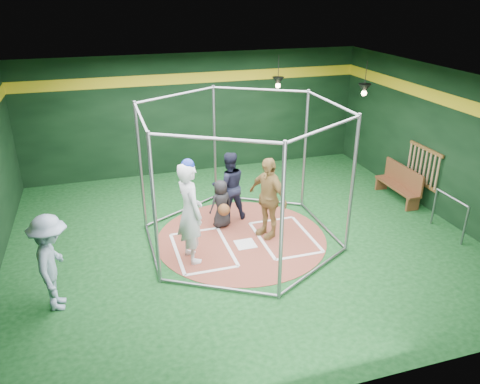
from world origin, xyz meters
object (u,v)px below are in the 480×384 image
object	(u,v)px
visitor_leopard	(268,198)
umpire	(229,186)
batter_figure	(190,211)
dugout_bench	(400,183)

from	to	relation	value
visitor_leopard	umpire	bearing A→B (deg)	-176.73
batter_figure	visitor_leopard	size ratio (longest dim) A/B	1.18
visitor_leopard	umpire	size ratio (longest dim) A/B	1.10
visitor_leopard	dugout_bench	size ratio (longest dim) A/B	1.18
visitor_leopard	umpire	xyz separation A→B (m)	(-0.58, 1.07, -0.09)
batter_figure	umpire	size ratio (longest dim) A/B	1.31
batter_figure	visitor_leopard	xyz separation A→B (m)	(1.83, 0.49, -0.16)
visitor_leopard	umpire	world-z (taller)	visitor_leopard
umpire	dugout_bench	size ratio (longest dim) A/B	1.07
batter_figure	visitor_leopard	bearing A→B (deg)	14.94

